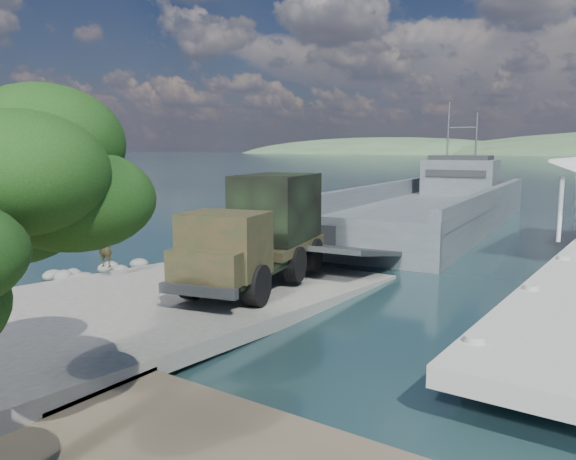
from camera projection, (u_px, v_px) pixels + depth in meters
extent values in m
plane|color=#173137|center=(187.00, 300.00, 21.34)|extent=(1400.00, 1400.00, 0.00)
cube|color=slate|center=(167.00, 300.00, 20.49)|extent=(10.00, 18.00, 0.50)
cube|color=#464E53|center=(429.00, 221.00, 41.09)|extent=(12.17, 31.04, 2.52)
cube|color=#464E53|center=(374.00, 194.00, 42.84)|extent=(3.74, 30.16, 1.31)
cube|color=#464E53|center=(491.00, 198.00, 38.80)|extent=(3.74, 30.16, 1.31)
cube|color=#464E53|center=(349.00, 244.00, 27.98)|extent=(9.07, 1.34, 2.62)
cube|color=#464E53|center=(460.00, 177.00, 49.43)|extent=(6.44, 4.64, 3.03)
cube|color=#272A2C|center=(461.00, 158.00, 49.19)|extent=(5.35, 3.73, 0.40)
cylinder|color=gray|center=(448.00, 131.00, 49.43)|extent=(0.16, 0.16, 5.04)
cylinder|color=gray|center=(476.00, 136.00, 48.35)|extent=(0.16, 0.16, 4.04)
cylinder|color=black|center=(192.00, 279.00, 19.60)|extent=(0.81, 1.48, 1.41)
cylinder|color=black|center=(257.00, 285.00, 18.71)|extent=(0.81, 1.48, 1.41)
cylinder|color=black|center=(239.00, 260.00, 22.99)|extent=(0.81, 1.48, 1.41)
cylinder|color=black|center=(295.00, 264.00, 22.11)|extent=(0.81, 1.48, 1.41)
cylinder|color=black|center=(260.00, 251.00, 24.99)|extent=(0.81, 1.48, 1.41)
cylinder|color=black|center=(313.00, 255.00, 24.10)|extent=(0.81, 1.48, 1.41)
cube|color=black|center=(260.00, 261.00, 21.93)|extent=(4.26, 8.55, 0.27)
cube|color=#22301A|center=(225.00, 244.00, 19.07)|extent=(3.14, 2.74, 2.16)
cube|color=#22301A|center=(206.00, 267.00, 17.95)|extent=(2.65, 1.53, 1.08)
cube|color=#22301A|center=(275.00, 245.00, 23.27)|extent=(3.81, 5.48, 0.38)
cube|color=black|center=(276.00, 207.00, 23.25)|extent=(3.50, 4.61, 2.70)
cube|color=#272A2C|center=(198.00, 291.00, 17.54)|extent=(2.69, 0.90, 0.32)
imported|color=#22301A|center=(106.00, 255.00, 23.04)|extent=(0.74, 0.62, 1.74)
ellipsoid|color=#12360E|center=(17.00, 187.00, 11.46)|extent=(2.47, 2.47, 1.41)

